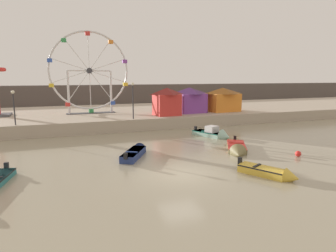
{
  "coord_description": "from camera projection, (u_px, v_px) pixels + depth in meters",
  "views": [
    {
      "loc": [
        -6.78,
        -15.85,
        5.88
      ],
      "look_at": [
        2.56,
        9.09,
        1.4
      ],
      "focal_mm": 31.17,
      "sensor_mm": 36.0,
      "label": 1
    }
  ],
  "objects": [
    {
      "name": "carnival_booth_orange_canopy",
      "position": [
        222.0,
        99.0,
        39.24
      ],
      "size": [
        4.73,
        3.84,
        3.16
      ],
      "rotation": [
        0.0,
        0.0,
        0.08
      ],
      "color": "orange",
      "rests_on": "quay_promenade"
    },
    {
      "name": "promenade_lamp_far",
      "position": [
        133.0,
        95.0,
        31.75
      ],
      "size": [
        0.32,
        0.32,
        3.99
      ],
      "color": "#2D2D33",
      "rests_on": "quay_promenade"
    },
    {
      "name": "promenade_lamp_near",
      "position": [
        14.0,
        102.0,
        27.68
      ],
      "size": [
        0.32,
        0.32,
        3.33
      ],
      "color": "#2D2D33",
      "rests_on": "quay_promenade"
    },
    {
      "name": "distant_town_skyline",
      "position": [
        96.0,
        96.0,
        56.33
      ],
      "size": [
        140.0,
        3.0,
        4.4
      ],
      "primitive_type": "cube",
      "color": "#564C47",
      "rests_on": "ground_plane"
    },
    {
      "name": "quay_promenade",
      "position": [
        112.0,
        115.0,
        40.11
      ],
      "size": [
        110.0,
        19.1,
        1.32
      ],
      "primitive_type": "cube",
      "color": "tan",
      "rests_on": "ground_plane"
    },
    {
      "name": "mooring_buoy_orange",
      "position": [
        298.0,
        154.0,
        21.79
      ],
      "size": [
        0.44,
        0.44,
        0.44
      ],
      "primitive_type": "sphere",
      "color": "red",
      "rests_on": "ground_plane"
    },
    {
      "name": "motorboat_seafoam",
      "position": [
        214.0,
        134.0,
        28.95
      ],
      "size": [
        2.85,
        4.39,
        1.51
      ],
      "rotation": [
        0.0,
        0.0,
        5.1
      ],
      "color": "#93BCAD",
      "rests_on": "ground_plane"
    },
    {
      "name": "ground_plane",
      "position": [
        181.0,
        174.0,
        17.96
      ],
      "size": [
        240.0,
        240.0,
        0.0
      ],
      "primitive_type": "plane",
      "color": "gray"
    },
    {
      "name": "carnival_booth_purple_stall",
      "position": [
        189.0,
        99.0,
        38.05
      ],
      "size": [
        4.06,
        4.18,
        3.24
      ],
      "rotation": [
        0.0,
        0.0,
        0.06
      ],
      "color": "purple",
      "rests_on": "quay_promenade"
    },
    {
      "name": "ferris_wheel_white_frame",
      "position": [
        89.0,
        72.0,
        36.34
      ],
      "size": [
        9.73,
        1.2,
        10.21
      ],
      "color": "silver",
      "rests_on": "quay_promenade"
    },
    {
      "name": "motorboat_navy_blue",
      "position": [
        136.0,
        152.0,
        22.16
      ],
      "size": [
        3.1,
        4.29,
        1.06
      ],
      "rotation": [
        0.0,
        0.0,
        1.03
      ],
      "color": "navy",
      "rests_on": "ground_plane"
    },
    {
      "name": "motorboat_mustard_yellow",
      "position": [
        271.0,
        172.0,
        17.37
      ],
      "size": [
        2.53,
        3.64,
        1.05
      ],
      "rotation": [
        0.0,
        0.0,
        5.19
      ],
      "color": "gold",
      "rests_on": "ground_plane"
    },
    {
      "name": "carnival_booth_red_striped",
      "position": [
        167.0,
        101.0,
        35.05
      ],
      "size": [
        3.36,
        2.85,
        3.31
      ],
      "rotation": [
        0.0,
        0.0,
        0.07
      ],
      "color": "red",
      "rests_on": "quay_promenade"
    },
    {
      "name": "motorboat_olive_wood",
      "position": [
        237.0,
        149.0,
        23.22
      ],
      "size": [
        3.59,
        4.86,
        1.33
      ],
      "rotation": [
        0.0,
        0.0,
        4.19
      ],
      "color": "olive",
      "rests_on": "ground_plane"
    }
  ]
}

